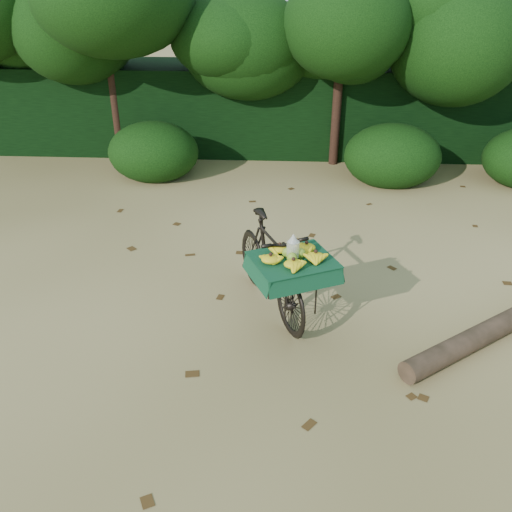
{
  "coord_description": "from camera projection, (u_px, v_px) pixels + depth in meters",
  "views": [
    {
      "loc": [
        -0.49,
        -5.58,
        3.67
      ],
      "look_at": [
        -0.77,
        -0.51,
        0.92
      ],
      "focal_mm": 38.0,
      "sensor_mm": 36.0,
      "label": 1
    }
  ],
  "objects": [
    {
      "name": "tree_row",
      "position": [
        280.0,
        60.0,
        10.53
      ],
      "size": [
        14.5,
        2.0,
        4.0
      ],
      "primitive_type": null,
      "color": "black",
      "rests_on": "ground"
    },
    {
      "name": "bush_clumps",
      "position": [
        338.0,
        158.0,
        10.15
      ],
      "size": [
        8.8,
        1.7,
        0.9
      ],
      "primitive_type": null,
      "color": "black",
      "rests_on": "ground"
    },
    {
      "name": "hedge_backdrop",
      "position": [
        309.0,
        108.0,
        11.72
      ],
      "size": [
        26.0,
        1.8,
        1.8
      ],
      "primitive_type": "cube",
      "color": "black",
      "rests_on": "ground"
    },
    {
      "name": "fallen_log",
      "position": [
        510.0,
        320.0,
        6.11
      ],
      "size": [
        2.82,
        2.15,
        0.24
      ],
      "primitive_type": "cylinder",
      "rotation": [
        1.57,
        0.0,
        -0.94
      ],
      "color": "brown",
      "rests_on": "ground"
    },
    {
      "name": "vendor_bicycle",
      "position": [
        271.0,
        265.0,
        6.27
      ],
      "size": [
        1.4,
        2.01,
        1.16
      ],
      "rotation": [
        0.0,
        0.0,
        0.43
      ],
      "color": "black",
      "rests_on": "ground"
    },
    {
      "name": "leaf_litter",
      "position": [
        319.0,
        276.0,
        7.19
      ],
      "size": [
        7.0,
        7.3,
        0.01
      ],
      "primitive_type": null,
      "color": "#432B11",
      "rests_on": "ground"
    },
    {
      "name": "ground",
      "position": [
        321.0,
        304.0,
        6.62
      ],
      "size": [
        80.0,
        80.0,
        0.0
      ],
      "primitive_type": "plane",
      "color": "tan",
      "rests_on": "ground"
    }
  ]
}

